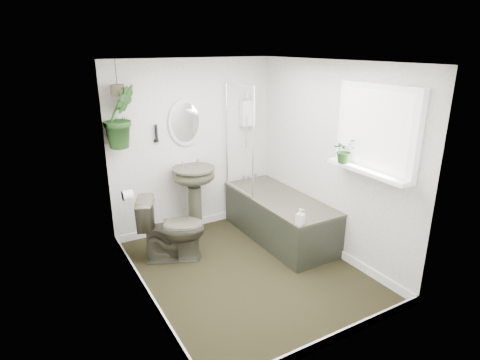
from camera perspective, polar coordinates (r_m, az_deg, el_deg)
floor at (r=4.72m, az=0.93°, el=-12.80°), size 2.30×2.80×0.02m
ceiling at (r=4.02m, az=1.11°, el=16.62°), size 2.30×2.80×0.02m
wall_back at (r=5.44m, az=-6.63°, el=4.71°), size 2.30×0.02×2.30m
wall_front at (r=3.18m, az=14.17°, el=-6.16°), size 2.30×0.02×2.30m
wall_left at (r=3.80m, az=-14.21°, el=-2.01°), size 0.02×2.80×2.30m
wall_right at (r=4.90m, az=12.76°, el=2.79°), size 0.02×2.80×2.30m
skirting at (r=4.69m, az=0.93°, el=-12.17°), size 2.30×2.80×0.10m
bathtub at (r=5.34m, az=5.62°, el=-5.30°), size 0.72×1.72×0.58m
bath_screen at (r=5.25m, az=-0.10°, el=5.78°), size 0.04×0.72×1.40m
shower_box at (r=5.65m, az=1.06°, el=9.51°), size 0.20×0.10×0.35m
oval_mirror at (r=5.29m, az=-7.78°, el=8.14°), size 0.46×0.03×0.62m
wall_sconce at (r=5.16m, az=-11.82°, el=6.53°), size 0.04×0.04×0.22m
toilet_roll_holder at (r=4.54m, az=-15.71°, el=-2.07°), size 0.11×0.11×0.11m
window_recess at (r=4.26m, az=18.87°, el=6.80°), size 0.08×1.00×0.90m
window_sill at (r=4.31m, az=17.66°, el=1.28°), size 0.18×1.00×0.04m
window_blinds at (r=4.23m, az=18.46°, el=6.76°), size 0.01×0.86×0.76m
toilet at (r=4.84m, az=-9.62°, el=-6.76°), size 0.89×0.71×0.79m
pedestal_sink at (r=5.38m, az=-6.44°, el=-3.00°), size 0.59×0.51×0.95m
sill_plant at (r=4.43m, az=14.60°, el=4.10°), size 0.28×0.26×0.27m
hanging_plant at (r=4.89m, az=-16.68°, el=8.61°), size 0.47×0.41×0.73m
soap_bottle at (r=4.45m, az=8.58°, el=-5.16°), size 0.11×0.11×0.18m
hanging_pot at (r=4.85m, az=-17.02°, el=12.15°), size 0.16×0.16×0.12m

